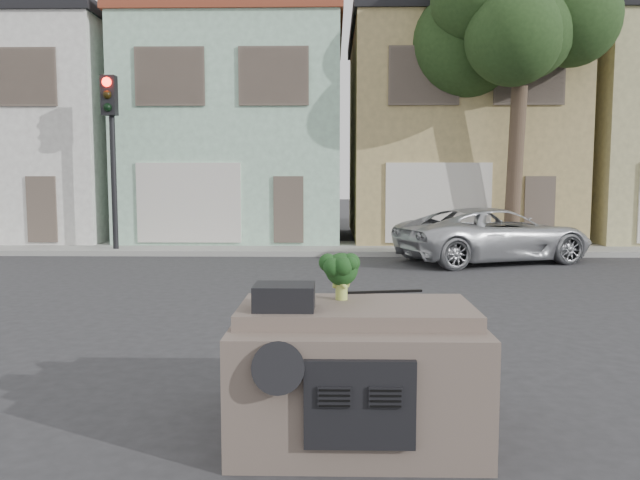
{
  "coord_description": "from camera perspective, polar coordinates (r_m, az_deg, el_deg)",
  "views": [
    {
      "loc": [
        -0.19,
        -8.24,
        2.15
      ],
      "look_at": [
        -0.38,
        0.5,
        1.3
      ],
      "focal_mm": 35.0,
      "sensor_mm": 36.0,
      "label": 1
    }
  ],
  "objects": [
    {
      "name": "tree_near",
      "position": [
        18.89,
        17.54,
        11.69
      ],
      "size": [
        4.4,
        4.0,
        8.5
      ],
      "primitive_type": "cube",
      "color": "#223B19",
      "rests_on": "ground"
    },
    {
      "name": "silver_pickup",
      "position": [
        16.92,
        15.57,
        -1.95
      ],
      "size": [
        5.62,
        3.96,
        1.42
      ],
      "primitive_type": "imported",
      "rotation": [
        0.0,
        0.0,
        1.92
      ],
      "color": "silver",
      "rests_on": "ground"
    },
    {
      "name": "wiper_arm",
      "position": [
        5.73,
        5.94,
        -4.72
      ],
      "size": [
        0.69,
        0.15,
        0.02
      ],
      "primitive_type": "cube",
      "rotation": [
        0.0,
        0.0,
        0.17
      ],
      "color": "black",
      "rests_on": "car_dashboard"
    },
    {
      "name": "sidewalk",
      "position": [
        18.85,
        1.8,
        -0.76
      ],
      "size": [
        40.0,
        3.0,
        0.15
      ],
      "primitive_type": "cube",
      "color": "gray",
      "rests_on": "ground"
    },
    {
      "name": "instrument_hump",
      "position": [
        4.99,
        -3.28,
        -5.2
      ],
      "size": [
        0.48,
        0.38,
        0.2
      ],
      "primitive_type": "cube",
      "color": "black",
      "rests_on": "car_dashboard"
    },
    {
      "name": "townhouse_mint",
      "position": [
        23.03,
        -7.14,
        9.56
      ],
      "size": [
        7.2,
        8.2,
        7.55
      ],
      "primitive_type": "cube",
      "color": "#A6D3B6",
      "rests_on": "ground"
    },
    {
      "name": "townhouse_tan",
      "position": [
        23.18,
        11.8,
        9.46
      ],
      "size": [
        7.2,
        8.2,
        7.55
      ],
      "primitive_type": "cube",
      "color": "tan",
      "rests_on": "ground"
    },
    {
      "name": "broccoli",
      "position": [
        5.36,
        1.98,
        -3.28
      ],
      "size": [
        0.43,
        0.43,
        0.42
      ],
      "primitive_type": "cube",
      "rotation": [
        0.0,
        0.0,
        2.8
      ],
      "color": "black",
      "rests_on": "car_dashboard"
    },
    {
      "name": "townhouse_white",
      "position": [
        25.23,
        -24.45,
        8.76
      ],
      "size": [
        7.2,
        8.2,
        7.55
      ],
      "primitive_type": "cube",
      "color": "silver",
      "rests_on": "ground"
    },
    {
      "name": "traffic_signal",
      "position": [
        18.83,
        -18.47,
        6.49
      ],
      "size": [
        0.4,
        0.4,
        5.1
      ],
      "primitive_type": "cube",
      "color": "black",
      "rests_on": "ground"
    },
    {
      "name": "ground_plane",
      "position": [
        8.52,
        2.5,
        -9.07
      ],
      "size": [
        120.0,
        120.0,
        0.0
      ],
      "primitive_type": "plane",
      "color": "#303033",
      "rests_on": "ground"
    },
    {
      "name": "car_dashboard",
      "position": [
        5.48,
        3.24,
        -11.33
      ],
      "size": [
        2.0,
        1.8,
        1.12
      ],
      "primitive_type": "cube",
      "color": "#64554B",
      "rests_on": "ground"
    }
  ]
}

